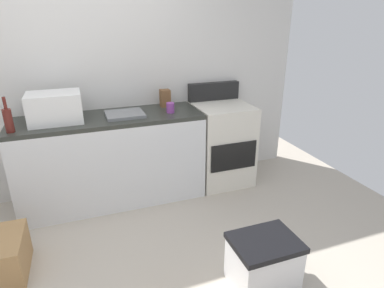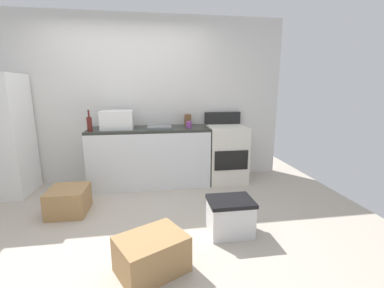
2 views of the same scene
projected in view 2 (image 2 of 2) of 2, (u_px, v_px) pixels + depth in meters
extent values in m
plane|color=#B2A899|center=(124.00, 223.00, 2.93)|extent=(6.00, 6.00, 0.00)
cube|color=silver|center=(129.00, 100.00, 4.15)|extent=(5.00, 0.10, 2.60)
cube|color=silver|center=(150.00, 158.00, 4.04)|extent=(1.80, 0.60, 0.86)
cube|color=#2D302B|center=(149.00, 129.00, 3.95)|extent=(1.80, 0.60, 0.04)
cube|color=white|center=(0.00, 136.00, 3.60)|extent=(0.68, 0.66, 1.69)
cube|color=silver|center=(226.00, 154.00, 4.22)|extent=(0.60, 0.60, 0.90)
cube|color=black|center=(231.00, 160.00, 3.93)|extent=(0.52, 0.02, 0.30)
cube|color=black|center=(222.00, 118.00, 4.35)|extent=(0.60, 0.08, 0.20)
cube|color=white|center=(117.00, 120.00, 3.83)|extent=(0.46, 0.34, 0.27)
cube|color=slate|center=(159.00, 127.00, 3.94)|extent=(0.36, 0.32, 0.03)
cylinder|color=#591E19|center=(89.00, 124.00, 3.63)|extent=(0.07, 0.07, 0.20)
cylinder|color=#591E19|center=(89.00, 113.00, 3.59)|extent=(0.03, 0.03, 0.10)
cylinder|color=purple|center=(189.00, 124.00, 3.95)|extent=(0.08, 0.08, 0.10)
cube|color=brown|center=(188.00, 120.00, 4.18)|extent=(0.10, 0.10, 0.18)
cube|color=#A37A4C|center=(152.00, 254.00, 2.15)|extent=(0.67, 0.61, 0.31)
cube|color=#A37A4C|center=(69.00, 201.00, 3.15)|extent=(0.45, 0.47, 0.31)
cube|color=silver|center=(230.00, 218.00, 2.71)|extent=(0.44, 0.34, 0.34)
cube|color=black|center=(231.00, 201.00, 2.67)|extent=(0.46, 0.36, 0.04)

